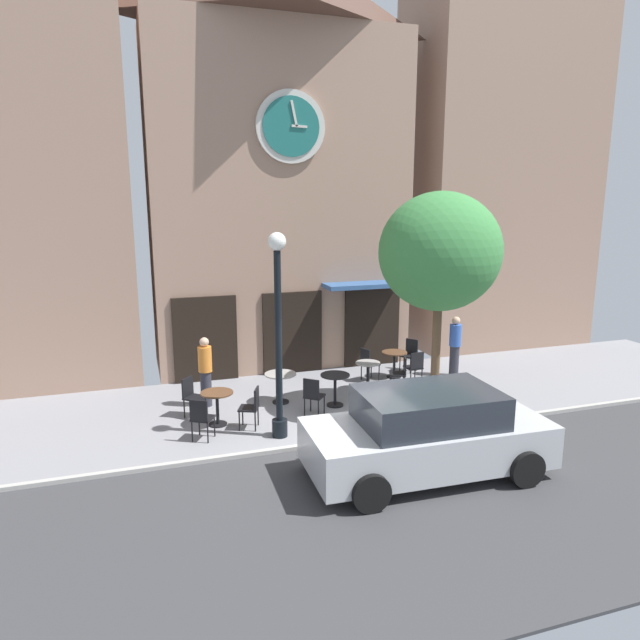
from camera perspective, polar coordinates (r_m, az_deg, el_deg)
ground_plane at (r=11.70m, az=4.08°, el=-12.53°), size 24.23×10.45×0.13m
clock_building at (r=16.91m, az=-4.20°, el=16.15°), size 7.23×3.99×11.69m
neighbor_building_left at (r=17.18m, az=-29.02°, el=12.95°), size 6.14×3.74×11.08m
neighbor_building_right at (r=20.37m, az=17.24°, el=14.28°), size 5.97×3.28×11.60m
street_lamp at (r=11.46m, az=-4.17°, el=-1.63°), size 0.36×0.36×4.20m
street_tree at (r=12.85m, az=11.89°, el=6.61°), size 2.75×2.47×4.99m
cafe_table_rightmost at (r=12.67m, az=-10.21°, el=-8.02°), size 0.71×0.71×0.75m
cafe_table_near_door at (r=13.82m, az=-3.95°, el=-6.11°), size 0.76×0.76×0.73m
cafe_table_center_left at (r=13.59m, az=1.51°, el=-6.38°), size 0.69×0.69×0.77m
cafe_table_near_curb at (r=14.71m, az=4.79°, el=-5.16°), size 0.62×0.62×0.74m
cafe_table_center at (r=15.83m, az=7.42°, el=-3.92°), size 0.69×0.69×0.72m
cafe_chair_right_end at (r=15.45m, az=4.80°, el=-4.16°), size 0.49×0.49×0.90m
cafe_chair_left_end at (r=13.27m, az=-12.69°, el=-7.19°), size 0.57×0.57×0.90m
cafe_chair_by_entrance at (r=14.75m, az=8.06°, el=-5.03°), size 0.52×0.52×0.90m
cafe_chair_facing_street at (r=12.95m, az=-0.71°, el=-7.37°), size 0.56×0.56×0.90m
cafe_chair_near_tree at (r=11.95m, az=-11.77°, el=-9.35°), size 0.55×0.55×0.90m
cafe_chair_curbside at (r=12.39m, az=-6.76°, el=-8.39°), size 0.52×0.52×0.90m
cafe_chair_near_lamp at (r=16.50m, az=8.95°, el=-3.21°), size 0.55×0.55×0.90m
cafe_chair_mid_row at (r=15.28m, az=9.44°, el=-4.48°), size 0.43×0.43×0.90m
pedestrian_blue at (r=16.18m, az=13.29°, el=-2.48°), size 0.44×0.44×1.67m
pedestrian_orange at (r=13.75m, az=-11.35°, el=-4.99°), size 0.37×0.37×1.67m
parked_car_silver at (r=10.49m, az=10.65°, el=-11.05°), size 4.36×2.13×1.55m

